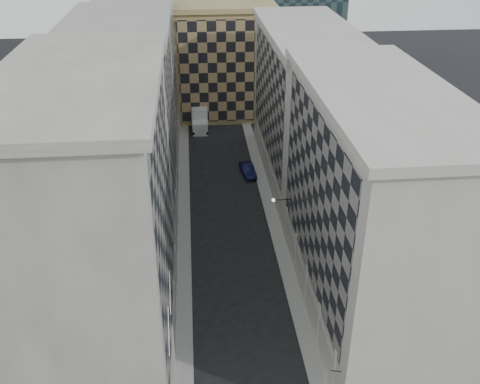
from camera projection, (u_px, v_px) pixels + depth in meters
sidewalk_west at (184, 224)px, 62.19m from camera, size 1.50×100.00×0.15m
sidewalk_east at (273, 220)px, 63.04m from camera, size 1.50×100.00×0.15m
bldg_left_a at (100, 230)px, 39.49m from camera, size 10.80×22.80×23.70m
bldg_left_b at (128, 126)px, 58.95m from camera, size 10.80×22.80×22.70m
bldg_left_c at (142, 74)px, 78.40m from camera, size 10.80×22.80×21.70m
bldg_right_a at (368, 206)px, 45.47m from camera, size 10.80×26.80×20.70m
bldg_right_b at (305, 105)px, 69.28m from camera, size 10.80×28.80×19.70m
tan_block at (224, 58)px, 91.37m from camera, size 16.80×14.80×18.80m
flagpoles_left at (169, 311)px, 37.37m from camera, size 0.10×6.33×2.33m
bracket_lamp at (275, 200)px, 54.79m from camera, size 1.98×0.36×0.36m
box_truck at (200, 120)px, 87.72m from camera, size 2.59×6.27×3.43m
dark_car at (248, 170)px, 73.19m from camera, size 2.16×4.76×1.51m
shop_sign at (327, 375)px, 37.63m from camera, size 1.16×0.62×0.70m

